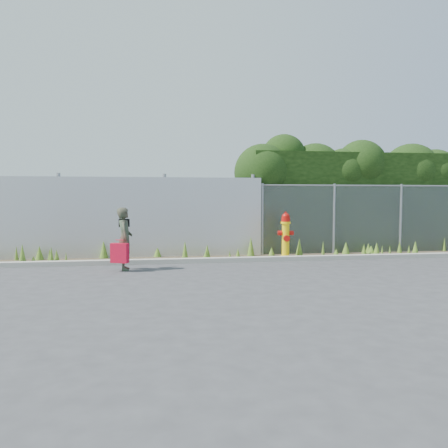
% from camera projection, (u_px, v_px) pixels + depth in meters
% --- Properties ---
extents(ground, '(80.00, 80.00, 0.00)m').
position_uv_depth(ground, '(248.00, 274.00, 9.35)').
color(ground, '#39393B').
rests_on(ground, ground).
extents(curb, '(16.00, 0.22, 0.12)m').
position_uv_depth(curb, '(233.00, 260.00, 11.12)').
color(curb, '#A19C91').
rests_on(curb, ground).
extents(weed_strip, '(16.00, 1.29, 0.55)m').
position_uv_depth(weed_strip, '(219.00, 253.00, 11.78)').
color(weed_strip, '#433626').
rests_on(weed_strip, ground).
extents(corrugated_fence, '(8.50, 0.21, 2.30)m').
position_uv_depth(corrugated_fence, '(107.00, 218.00, 11.75)').
color(corrugated_fence, '#B9BBC1').
rests_on(corrugated_fence, ground).
extents(chainlink_fence, '(6.50, 0.07, 2.05)m').
position_uv_depth(chainlink_fence, '(368.00, 218.00, 12.89)').
color(chainlink_fence, gray).
rests_on(chainlink_fence, ground).
extents(hedge, '(7.81, 1.99, 3.60)m').
position_uv_depth(hedge, '(356.00, 187.00, 13.81)').
color(hedge, black).
rests_on(hedge, ground).
extents(fire_hydrant, '(0.42, 0.38, 1.26)m').
position_uv_depth(fire_hydrant, '(286.00, 236.00, 11.78)').
color(fire_hydrant, yellow).
rests_on(fire_hydrant, ground).
extents(woman, '(0.38, 0.55, 1.42)m').
position_uv_depth(woman, '(125.00, 239.00, 9.85)').
color(woman, '#0F5F3E').
rests_on(woman, ground).
extents(red_tote_bag, '(0.39, 0.15, 0.52)m').
position_uv_depth(red_tote_bag, '(120.00, 253.00, 9.66)').
color(red_tote_bag, '#B50A29').
extents(black_shoulder_bag, '(0.24, 0.10, 0.18)m').
position_uv_depth(black_shoulder_bag, '(124.00, 223.00, 10.02)').
color(black_shoulder_bag, black).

